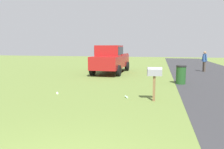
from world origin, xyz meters
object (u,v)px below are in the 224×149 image
pickup_truck (111,59)px  trash_bin (181,75)px  mailbox (154,74)px  pedestrian (204,60)px

pickup_truck → trash_bin: size_ratio=5.17×
mailbox → pedestrian: size_ratio=0.77×
pedestrian → trash_bin: bearing=-140.8°
mailbox → trash_bin: mailbox is taller
pickup_truck → trash_bin: bearing=53.5°
pickup_truck → pedestrian: pickup_truck is taller
mailbox → trash_bin: (3.93, -1.29, -0.50)m
trash_bin → mailbox: bearing=161.8°
trash_bin → pickup_truck: bearing=52.7°
mailbox → trash_bin: bearing=-27.1°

